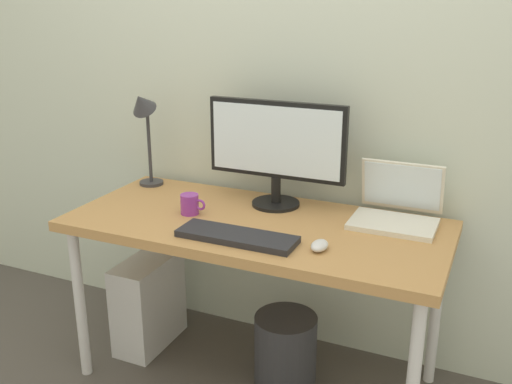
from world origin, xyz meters
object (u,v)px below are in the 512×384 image
(laptop, at_px, (397,208))
(coffee_mug, at_px, (190,204))
(wastebasket, at_px, (285,349))
(keyboard, at_px, (237,236))
(monitor, at_px, (277,147))
(mouse, at_px, (319,246))
(desk_lamp, at_px, (143,117))
(desk, at_px, (256,236))
(computer_tower, at_px, (149,302))

(laptop, distance_m, coffee_mug, 0.81)
(coffee_mug, relative_size, wastebasket, 0.36)
(keyboard, xyz_separation_m, wastebasket, (0.11, 0.22, -0.57))
(monitor, relative_size, wastebasket, 1.95)
(monitor, height_order, mouse, monitor)
(desk_lamp, bearing_deg, coffee_mug, -32.84)
(desk, bearing_deg, desk_lamp, 162.47)
(desk, distance_m, desk_lamp, 0.77)
(desk_lamp, xyz_separation_m, wastebasket, (0.76, -0.17, -0.88))
(desk, height_order, wastebasket, desk)
(desk_lamp, height_order, mouse, desk_lamp)
(laptop, bearing_deg, monitor, -177.81)
(desk, bearing_deg, coffee_mug, -173.17)
(keyboard, relative_size, computer_tower, 1.05)
(monitor, height_order, coffee_mug, monitor)
(desk_lamp, bearing_deg, wastebasket, -12.86)
(computer_tower, bearing_deg, keyboard, -22.18)
(desk, relative_size, computer_tower, 3.52)
(monitor, xyz_separation_m, coffee_mug, (-0.28, -0.23, -0.21))
(monitor, bearing_deg, coffee_mug, -139.83)
(keyboard, xyz_separation_m, mouse, (0.30, 0.03, 0.01))
(desk_lamp, relative_size, wastebasket, 1.51)
(desk_lamp, bearing_deg, computer_tower, -63.85)
(desk, bearing_deg, monitor, 89.36)
(mouse, relative_size, wastebasket, 0.30)
(coffee_mug, bearing_deg, desk_lamp, 147.16)
(desk, height_order, desk_lamp, desk_lamp)
(desk_lamp, bearing_deg, laptop, 0.92)
(coffee_mug, height_order, wastebasket, coffee_mug)
(coffee_mug, bearing_deg, keyboard, -29.30)
(monitor, distance_m, desk_lamp, 0.64)
(computer_tower, relative_size, wastebasket, 1.40)
(desk, height_order, laptop, laptop)
(mouse, bearing_deg, laptop, 63.75)
(desk, distance_m, wastebasket, 0.52)
(keyboard, bearing_deg, coffee_mug, 150.70)
(laptop, distance_m, keyboard, 0.64)
(desk, relative_size, desk_lamp, 3.27)
(monitor, relative_size, keyboard, 1.33)
(laptop, height_order, coffee_mug, laptop)
(monitor, relative_size, desk_lamp, 1.30)
(computer_tower, bearing_deg, monitor, 16.14)
(mouse, distance_m, computer_tower, 1.03)
(coffee_mug, distance_m, wastebasket, 0.72)
(monitor, height_order, computer_tower, monitor)
(computer_tower, bearing_deg, coffee_mug, -14.19)
(keyboard, relative_size, mouse, 4.89)
(mouse, bearing_deg, desk_lamp, 159.14)
(mouse, distance_m, wastebasket, 0.64)
(desk, height_order, keyboard, keyboard)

